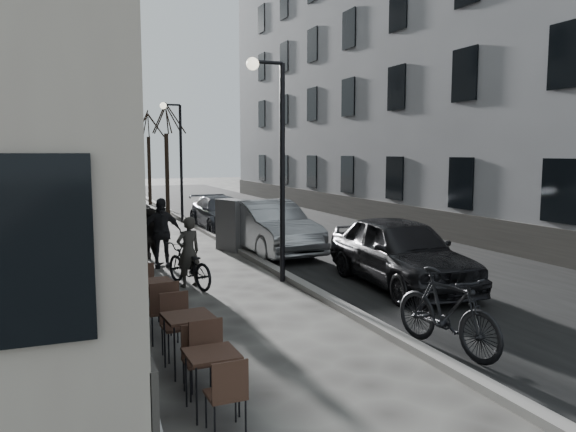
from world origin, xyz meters
TOP-DOWN VIEW (x-y plane):
  - ground at (0.00, 0.00)m, footprint 120.00×120.00m
  - road at (3.85, 16.00)m, footprint 7.30×60.00m
  - kerb at (0.20, 16.00)m, footprint 0.25×60.00m
  - building_left at (-6.00, 16.50)m, footprint 4.00×35.00m
  - building_right at (9.50, 16.50)m, footprint 4.00×35.00m
  - streetlamp_near at (-0.17, 6.00)m, footprint 0.90×0.28m
  - streetlamp_far at (-0.17, 18.00)m, footprint 0.90×0.28m
  - tree_near at (-0.10, 21.00)m, footprint 2.40×2.40m
  - tree_far at (-0.10, 27.00)m, footprint 2.40×2.40m
  - bistro_set_a at (-3.17, 0.07)m, footprint 0.60×1.45m
  - bistro_set_b at (-3.16, 1.40)m, footprint 0.69×1.61m
  - bistro_set_c at (-3.37, 3.40)m, footprint 0.75×1.72m
  - sign_board at (-4.01, -0.33)m, footprint 0.53×0.63m
  - utility_cabinet at (0.10, 10.50)m, footprint 0.90×1.18m
  - bicycle at (-2.15, 6.30)m, footprint 1.17×1.96m
  - cyclist_rider at (-2.15, 6.30)m, footprint 0.67×0.54m
  - pedestrian_near at (-2.60, 9.12)m, footprint 0.94×0.87m
  - pedestrian_mid at (-2.64, 9.98)m, footprint 1.16×1.02m
  - pedestrian_far at (-2.38, 8.68)m, footprint 1.09×0.48m
  - car_near at (2.30, 4.58)m, footprint 2.16×4.74m
  - car_mid at (1.00, 9.76)m, footprint 1.97×4.83m
  - car_far at (1.00, 15.23)m, footprint 1.90×4.45m
  - moped at (0.63, 0.73)m, footprint 0.91×2.13m

SIDE VIEW (x-z plane):
  - ground at x=0.00m, z-range 0.00..0.00m
  - road at x=3.85m, z-range 0.00..0.00m
  - kerb at x=0.20m, z-range 0.00..0.12m
  - sign_board at x=-4.01m, z-range -0.09..0.89m
  - bistro_set_a at x=-3.17m, z-range 0.01..0.86m
  - bistro_set_b at x=-3.16m, z-range 0.01..0.95m
  - bicycle at x=-2.15m, z-range 0.00..0.97m
  - bistro_set_c at x=-3.37m, z-range 0.01..1.01m
  - moped at x=0.63m, z-range 0.00..1.24m
  - car_far at x=1.00m, z-range 0.00..1.28m
  - pedestrian_near at x=-2.60m, z-range 0.00..1.54m
  - car_mid at x=1.00m, z-range 0.00..1.56m
  - pedestrian_mid at x=-2.64m, z-range 0.00..1.56m
  - utility_cabinet at x=0.10m, z-range 0.00..1.57m
  - car_near at x=2.30m, z-range 0.00..1.58m
  - cyclist_rider at x=-2.15m, z-range 0.00..1.59m
  - pedestrian_far at x=-2.38m, z-range 0.00..1.83m
  - streetlamp_near at x=-0.17m, z-range 0.62..5.71m
  - streetlamp_far at x=-0.17m, z-range 0.62..5.71m
  - tree_near at x=-0.10m, z-range 1.81..7.51m
  - tree_far at x=-0.10m, z-range 1.81..7.51m
  - building_left at x=-6.00m, z-range 0.00..16.00m
  - building_right at x=9.50m, z-range 0.00..16.00m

